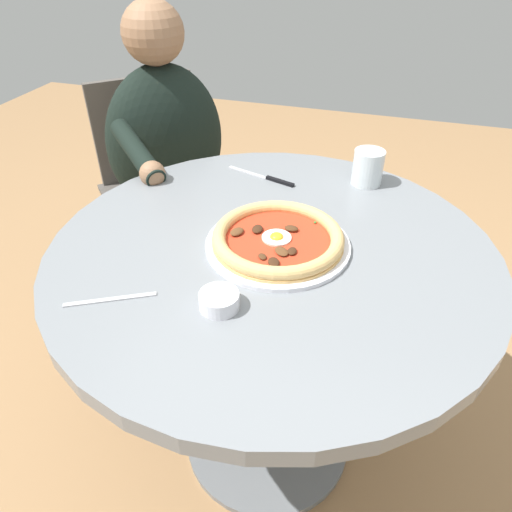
{
  "coord_description": "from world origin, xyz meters",
  "views": [
    {
      "loc": [
        -0.81,
        -0.21,
        1.32
      ],
      "look_at": [
        -0.02,
        0.03,
        0.71
      ],
      "focal_mm": 33.01,
      "sensor_mm": 36.0,
      "label": 1
    }
  ],
  "objects_px": {
    "pizza_on_plate": "(278,240)",
    "steak_knife": "(270,179)",
    "ramekin_capers": "(219,300)",
    "diner_person": "(172,194)",
    "dining_table": "(271,291)",
    "cafe_chair_diner": "(159,175)",
    "water_glass": "(368,170)",
    "fork_utensil": "(110,299)"
  },
  "relations": [
    {
      "from": "fork_utensil",
      "to": "water_glass",
      "type": "bearing_deg",
      "value": -33.32
    },
    {
      "from": "fork_utensil",
      "to": "diner_person",
      "type": "bearing_deg",
      "value": 18.98
    },
    {
      "from": "water_glass",
      "to": "diner_person",
      "type": "bearing_deg",
      "value": 76.46
    },
    {
      "from": "pizza_on_plate",
      "to": "fork_utensil",
      "type": "height_order",
      "value": "pizza_on_plate"
    },
    {
      "from": "water_glass",
      "to": "steak_knife",
      "type": "bearing_deg",
      "value": 102.42
    },
    {
      "from": "diner_person",
      "to": "dining_table",
      "type": "bearing_deg",
      "value": -135.27
    },
    {
      "from": "ramekin_capers",
      "to": "cafe_chair_diner",
      "type": "relative_size",
      "value": 0.09
    },
    {
      "from": "fork_utensil",
      "to": "cafe_chair_diner",
      "type": "height_order",
      "value": "cafe_chair_diner"
    },
    {
      "from": "water_glass",
      "to": "cafe_chair_diner",
      "type": "distance_m",
      "value": 0.85
    },
    {
      "from": "pizza_on_plate",
      "to": "fork_utensil",
      "type": "xyz_separation_m",
      "value": [
        -0.26,
        0.25,
        -0.02
      ]
    },
    {
      "from": "water_glass",
      "to": "ramekin_capers",
      "type": "bearing_deg",
      "value": 160.62
    },
    {
      "from": "fork_utensil",
      "to": "dining_table",
      "type": "bearing_deg",
      "value": -42.72
    },
    {
      "from": "water_glass",
      "to": "fork_utensil",
      "type": "distance_m",
      "value": 0.73
    },
    {
      "from": "pizza_on_plate",
      "to": "diner_person",
      "type": "bearing_deg",
      "value": 45.35
    },
    {
      "from": "pizza_on_plate",
      "to": "steak_knife",
      "type": "relative_size",
      "value": 1.53
    },
    {
      "from": "ramekin_capers",
      "to": "dining_table",
      "type": "bearing_deg",
      "value": -10.18
    },
    {
      "from": "ramekin_capers",
      "to": "diner_person",
      "type": "xyz_separation_m",
      "value": [
        0.73,
        0.47,
        -0.24
      ]
    },
    {
      "from": "dining_table",
      "to": "steak_knife",
      "type": "xyz_separation_m",
      "value": [
        0.3,
        0.09,
        0.13
      ]
    },
    {
      "from": "ramekin_capers",
      "to": "cafe_chair_diner",
      "type": "height_order",
      "value": "cafe_chair_diner"
    },
    {
      "from": "steak_knife",
      "to": "water_glass",
      "type": "bearing_deg",
      "value": -77.58
    },
    {
      "from": "cafe_chair_diner",
      "to": "pizza_on_plate",
      "type": "bearing_deg",
      "value": -134.9
    },
    {
      "from": "pizza_on_plate",
      "to": "fork_utensil",
      "type": "bearing_deg",
      "value": 135.72
    },
    {
      "from": "pizza_on_plate",
      "to": "steak_knife",
      "type": "xyz_separation_m",
      "value": [
        0.3,
        0.1,
        -0.02
      ]
    },
    {
      "from": "diner_person",
      "to": "cafe_chair_diner",
      "type": "height_order",
      "value": "diner_person"
    },
    {
      "from": "diner_person",
      "to": "fork_utensil",
      "type": "bearing_deg",
      "value": -161.02
    },
    {
      "from": "fork_utensil",
      "to": "diner_person",
      "type": "distance_m",
      "value": 0.85
    },
    {
      "from": "water_glass",
      "to": "pizza_on_plate",
      "type": "bearing_deg",
      "value": 157.08
    },
    {
      "from": "cafe_chair_diner",
      "to": "steak_knife",
      "type": "bearing_deg",
      "value": -121.61
    },
    {
      "from": "water_glass",
      "to": "ramekin_capers",
      "type": "distance_m",
      "value": 0.61
    },
    {
      "from": "fork_utensil",
      "to": "cafe_chair_diner",
      "type": "bearing_deg",
      "value": 22.63
    },
    {
      "from": "steak_knife",
      "to": "diner_person",
      "type": "distance_m",
      "value": 0.52
    },
    {
      "from": "pizza_on_plate",
      "to": "ramekin_capers",
      "type": "height_order",
      "value": "pizza_on_plate"
    },
    {
      "from": "water_glass",
      "to": "fork_utensil",
      "type": "xyz_separation_m",
      "value": [
        -0.61,
        0.4,
        -0.04
      ]
    },
    {
      "from": "water_glass",
      "to": "fork_utensil",
      "type": "relative_size",
      "value": 0.6
    },
    {
      "from": "ramekin_capers",
      "to": "fork_utensil",
      "type": "relative_size",
      "value": 0.48
    },
    {
      "from": "diner_person",
      "to": "pizza_on_plate",
      "type": "bearing_deg",
      "value": -134.65
    },
    {
      "from": "dining_table",
      "to": "cafe_chair_diner",
      "type": "xyz_separation_m",
      "value": [
        0.62,
        0.61,
        -0.08
      ]
    },
    {
      "from": "pizza_on_plate",
      "to": "fork_utensil",
      "type": "distance_m",
      "value": 0.36
    },
    {
      "from": "dining_table",
      "to": "ramekin_capers",
      "type": "relative_size",
      "value": 13.14
    },
    {
      "from": "ramekin_capers",
      "to": "fork_utensil",
      "type": "xyz_separation_m",
      "value": [
        -0.04,
        0.2,
        -0.02
      ]
    },
    {
      "from": "pizza_on_plate",
      "to": "water_glass",
      "type": "height_order",
      "value": "water_glass"
    },
    {
      "from": "steak_knife",
      "to": "ramekin_capers",
      "type": "bearing_deg",
      "value": -174.64
    }
  ]
}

